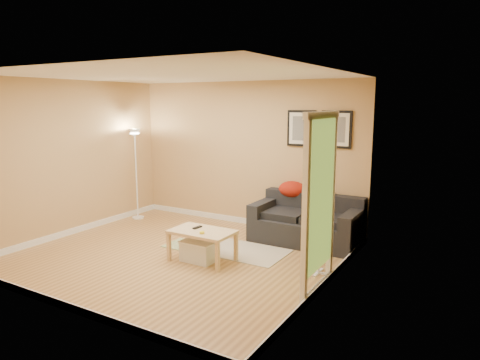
{
  "coord_description": "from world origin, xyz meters",
  "views": [
    {
      "loc": [
        3.89,
        -4.86,
        2.23
      ],
      "look_at": [
        0.55,
        0.85,
        1.05
      ],
      "focal_mm": 32.74,
      "sensor_mm": 36.0,
      "label": 1
    }
  ],
  "objects_px": {
    "coffee_table": "(202,246)",
    "storage_bin": "(199,251)",
    "sofa": "(306,220)",
    "floor_lamp": "(136,176)",
    "side_table": "(319,254)",
    "book_stack": "(320,232)"
  },
  "relations": [
    {
      "from": "sofa",
      "to": "side_table",
      "type": "distance_m",
      "value": 1.32
    },
    {
      "from": "coffee_table",
      "to": "side_table",
      "type": "xyz_separation_m",
      "value": [
        1.59,
        0.39,
        0.04
      ]
    },
    {
      "from": "coffee_table",
      "to": "storage_bin",
      "type": "distance_m",
      "value": 0.09
    },
    {
      "from": "sofa",
      "to": "book_stack",
      "type": "distance_m",
      "value": 1.34
    },
    {
      "from": "sofa",
      "to": "floor_lamp",
      "type": "xyz_separation_m",
      "value": [
        -3.38,
        -0.26,
        0.45
      ]
    },
    {
      "from": "side_table",
      "to": "floor_lamp",
      "type": "height_order",
      "value": "floor_lamp"
    },
    {
      "from": "side_table",
      "to": "book_stack",
      "type": "height_order",
      "value": "book_stack"
    },
    {
      "from": "coffee_table",
      "to": "book_stack",
      "type": "xyz_separation_m",
      "value": [
        1.6,
        0.37,
        0.35
      ]
    },
    {
      "from": "sofa",
      "to": "book_stack",
      "type": "relative_size",
      "value": 7.55
    },
    {
      "from": "book_stack",
      "to": "sofa",
      "type": "bearing_deg",
      "value": 136.05
    },
    {
      "from": "sofa",
      "to": "floor_lamp",
      "type": "distance_m",
      "value": 3.42
    },
    {
      "from": "book_stack",
      "to": "floor_lamp",
      "type": "distance_m",
      "value": 4.14
    },
    {
      "from": "storage_bin",
      "to": "floor_lamp",
      "type": "distance_m",
      "value": 2.8
    },
    {
      "from": "floor_lamp",
      "to": "storage_bin",
      "type": "bearing_deg",
      "value": -28.4
    },
    {
      "from": "storage_bin",
      "to": "floor_lamp",
      "type": "xyz_separation_m",
      "value": [
        -2.39,
        1.29,
        0.68
      ]
    },
    {
      "from": "coffee_table",
      "to": "floor_lamp",
      "type": "height_order",
      "value": "floor_lamp"
    },
    {
      "from": "floor_lamp",
      "to": "side_table",
      "type": "bearing_deg",
      "value": -12.39
    },
    {
      "from": "side_table",
      "to": "coffee_table",
      "type": "bearing_deg",
      "value": -166.33
    },
    {
      "from": "sofa",
      "to": "side_table",
      "type": "height_order",
      "value": "sofa"
    },
    {
      "from": "sofa",
      "to": "storage_bin",
      "type": "relative_size",
      "value": 3.49
    },
    {
      "from": "sofa",
      "to": "coffee_table",
      "type": "distance_m",
      "value": 1.81
    },
    {
      "from": "side_table",
      "to": "book_stack",
      "type": "relative_size",
      "value": 2.37
    }
  ]
}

